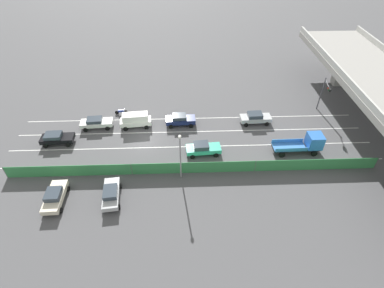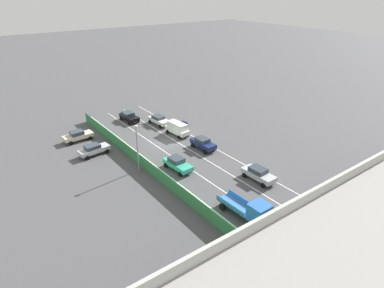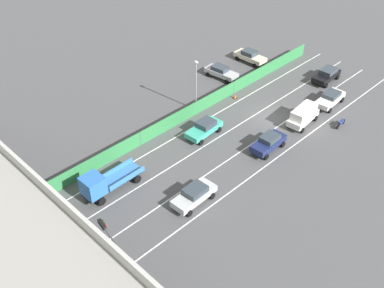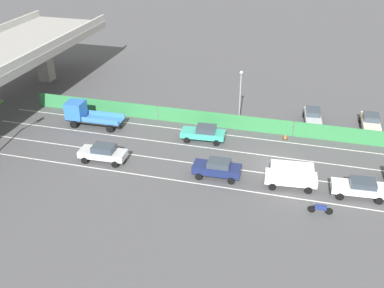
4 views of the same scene
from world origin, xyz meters
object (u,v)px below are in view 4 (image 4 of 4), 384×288
at_px(car_taxi_teal, 204,133).
at_px(car_van_white, 291,174).
at_px(street_lamp, 240,93).
at_px(car_sedan_silver, 103,152).
at_px(car_sedan_white, 360,187).
at_px(parked_wagon_silver, 313,116).
at_px(traffic_cone, 285,137).
at_px(motorcycle, 321,209).
at_px(flatbed_truck_blue, 84,114).
at_px(car_sedan_navy, 217,168).
at_px(parked_sedan_cream, 371,121).

xyz_separation_m(car_taxi_teal, car_van_white, (-6.34, -9.38, 0.31)).
distance_m(car_van_white, street_lamp, 12.68).
height_order(car_sedan_silver, car_sedan_white, car_sedan_silver).
height_order(car_sedan_silver, street_lamp, street_lamp).
height_order(parked_wagon_silver, street_lamp, street_lamp).
distance_m(car_van_white, traffic_cone, 9.11).
xyz_separation_m(car_sedan_silver, motorcycle, (-3.05, -20.24, -0.46)).
bearing_deg(street_lamp, parked_wagon_silver, -68.38).
relative_size(motorcycle, street_lamp, 0.30).
distance_m(car_sedan_silver, car_van_white, 17.59).
relative_size(parked_wagon_silver, traffic_cone, 8.12).
relative_size(car_taxi_teal, flatbed_truck_blue, 0.74).
xyz_separation_m(car_sedan_silver, car_sedan_navy, (0.09, -11.09, 0.01)).
distance_m(flatbed_truck_blue, parked_wagon_silver, 25.26).
distance_m(car_sedan_silver, car_sedan_white, 23.30).
height_order(parked_wagon_silver, traffic_cone, parked_wagon_silver).
distance_m(car_van_white, parked_wagon_silver, 13.69).
xyz_separation_m(car_sedan_navy, car_van_white, (0.19, -6.50, 0.28)).
distance_m(parked_sedan_cream, parked_wagon_silver, 6.11).
distance_m(car_sedan_white, flatbed_truck_blue, 29.35).
height_order(car_taxi_teal, parked_sedan_cream, same).
relative_size(flatbed_truck_blue, street_lamp, 0.98).
bearing_deg(car_taxi_teal, parked_sedan_cream, -66.02).
bearing_deg(traffic_cone, car_sedan_silver, 119.52).
height_order(car_sedan_silver, flatbed_truck_blue, flatbed_truck_blue).
height_order(flatbed_truck_blue, street_lamp, street_lamp).
bearing_deg(parked_wagon_silver, street_lamp, 111.62).
xyz_separation_m(flatbed_truck_blue, motorcycle, (-9.74, -25.58, -0.91)).
bearing_deg(car_sedan_silver, car_sedan_navy, -89.54).
relative_size(car_sedan_navy, flatbed_truck_blue, 0.69).
bearing_deg(parked_wagon_silver, car_sedan_silver, 126.41).
height_order(car_sedan_white, street_lamp, street_lamp).
bearing_deg(flatbed_truck_blue, parked_sedan_cream, -76.29).
distance_m(car_taxi_teal, flatbed_truck_blue, 13.56).
bearing_deg(parked_wagon_silver, car_sedan_white, -161.92).
relative_size(car_taxi_teal, car_van_white, 1.01).
bearing_deg(car_van_white, car_sedan_silver, 90.91).
relative_size(car_taxi_teal, car_sedan_silver, 1.01).
height_order(car_sedan_navy, motorcycle, car_sedan_navy).
height_order(car_van_white, motorcycle, car_van_white).
bearing_deg(car_van_white, parked_wagon_silver, -5.34).
bearing_deg(parked_sedan_cream, car_taxi_teal, 113.98).
distance_m(car_sedan_white, street_lamp, 16.40).
xyz_separation_m(car_van_white, motorcycle, (-3.33, -2.65, -0.76)).
height_order(car_taxi_teal, car_sedan_silver, car_sedan_silver).
relative_size(parked_sedan_cream, parked_wagon_silver, 0.99).
bearing_deg(car_sedan_white, flatbed_truck_blue, 77.45).
distance_m(car_sedan_silver, traffic_cone, 18.78).
distance_m(car_sedan_navy, flatbed_truck_blue, 17.71).
bearing_deg(car_sedan_white, car_sedan_navy, 91.03).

